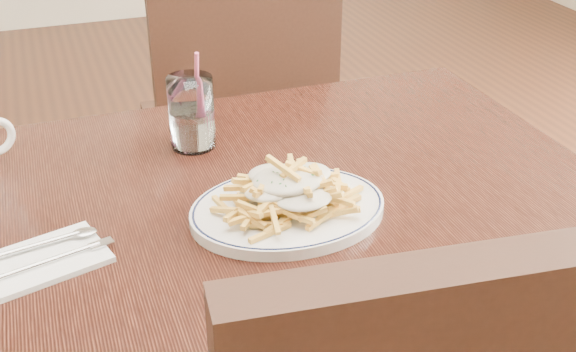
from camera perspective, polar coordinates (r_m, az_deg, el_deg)
name	(u,v)px	position (r m, az deg, el deg)	size (l,w,h in m)	color
table	(247,237)	(1.21, -3.29, -4.80)	(1.20, 0.80, 0.75)	black
chair_far	(239,113)	(1.91, -3.86, 4.96)	(0.47, 0.47, 0.99)	black
fries_plate	(288,210)	(1.11, 0.00, -2.67)	(0.33, 0.30, 0.02)	white
loaded_fries	(288,186)	(1.09, 0.00, -0.79)	(0.23, 0.20, 0.06)	#E9B647
napkin	(42,261)	(1.07, -18.90, -6.36)	(0.17, 0.11, 0.01)	white
cutlery	(40,254)	(1.07, -18.99, -5.88)	(0.19, 0.10, 0.01)	silver
water_glass	(192,117)	(1.31, -7.60, 4.67)	(0.08, 0.08, 0.18)	white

